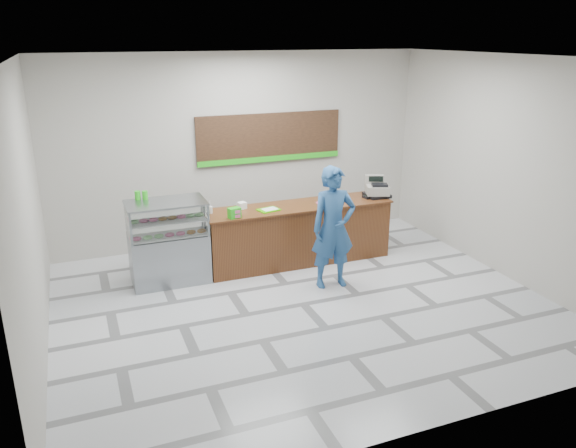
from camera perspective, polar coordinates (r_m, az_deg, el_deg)
name	(u,v)px	position (r m, az deg, el deg)	size (l,w,h in m)	color
floor	(304,304)	(8.36, 1.60, -8.15)	(7.00, 7.00, 0.00)	silver
back_wall	(241,150)	(10.48, -4.77, 7.53)	(7.00, 7.00, 0.00)	#B6B1A7
ceiling	(306,57)	(7.46, 1.85, 16.56)	(7.00, 7.00, 0.00)	silver
sales_counter	(298,234)	(9.67, 1.05, -0.98)	(3.26, 0.76, 1.03)	brown
display_case	(168,241)	(9.05, -12.06, -1.75)	(1.22, 0.72, 1.33)	gray
menu_board	(270,138)	(10.57, -1.85, 8.69)	(2.80, 0.06, 0.90)	black
cash_register	(377,189)	(10.10, 9.02, 3.54)	(0.51, 0.52, 0.37)	black
card_terminal	(366,197)	(9.99, 7.96, 2.71)	(0.08, 0.16, 0.04)	black
serving_tray	(269,210)	(9.23, -1.97, 1.46)	(0.39, 0.32, 0.02)	#3FCC00
napkin_box	(242,205)	(9.34, -4.71, 1.90)	(0.13, 0.13, 0.11)	white
straw_cup	(210,210)	(9.14, -7.91, 1.43)	(0.08, 0.08, 0.11)	silver
promo_box	(234,213)	(8.86, -5.47, 1.14)	(0.19, 0.12, 0.17)	green
donut_decal	(321,203)	(9.65, 3.35, 2.18)	(0.17, 0.17, 0.00)	#DC588D
green_cup_left	(138,195)	(9.05, -15.03, 2.83)	(0.09, 0.09, 0.14)	green
green_cup_right	(145,195)	(9.04, -14.32, 2.86)	(0.09, 0.09, 0.13)	green
customer	(333,228)	(8.64, 4.63, -0.37)	(0.70, 0.46, 1.92)	#265389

